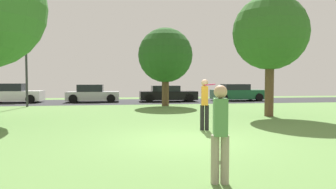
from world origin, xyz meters
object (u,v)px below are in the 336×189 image
at_px(person_thrower, 205,102).
at_px(parked_car_white, 13,94).
at_px(parked_car_green, 237,93).
at_px(birch_tree_lone, 270,33).
at_px(oak_tree_right, 165,56).
at_px(parked_car_black, 168,94).
at_px(frisbee_disc, 210,85).
at_px(person_catcher, 220,130).
at_px(street_lamp_post, 27,72).
at_px(parked_car_silver, 93,94).

bearing_deg(person_thrower, parked_car_white, -129.89).
height_order(parked_car_white, parked_car_green, parked_car_white).
distance_m(birch_tree_lone, parked_car_green, 11.54).
relative_size(oak_tree_right, birch_tree_lone, 0.91).
bearing_deg(parked_car_black, birch_tree_lone, -72.81).
xyz_separation_m(frisbee_disc, parked_car_black, (1.46, 16.73, -1.00)).
bearing_deg(person_catcher, person_thrower, 0.00).
height_order(birch_tree_lone, street_lamp_post, birch_tree_lone).
distance_m(oak_tree_right, person_thrower, 10.32).
xyz_separation_m(birch_tree_lone, parked_car_green, (2.66, 10.73, -3.28)).
bearing_deg(parked_car_white, birch_tree_lone, -36.21).
distance_m(oak_tree_right, street_lamp_post, 9.04).
bearing_deg(parked_car_silver, parked_car_black, -3.05).
bearing_deg(birch_tree_lone, parked_car_white, 143.79).
relative_size(person_thrower, parked_car_silver, 0.43).
relative_size(parked_car_green, street_lamp_post, 0.96).
bearing_deg(street_lamp_post, parked_car_silver, 45.28).
bearing_deg(oak_tree_right, parked_car_black, 79.35).
xyz_separation_m(oak_tree_right, street_lamp_post, (-8.96, 0.54, -1.12)).
relative_size(oak_tree_right, parked_car_green, 1.20).
bearing_deg(person_thrower, person_catcher, -0.00).
xyz_separation_m(parked_car_black, parked_car_green, (5.95, 0.11, 0.05)).
relative_size(person_thrower, parked_car_green, 0.40).
bearing_deg(person_catcher, frisbee_disc, 0.00).
bearing_deg(birch_tree_lone, person_thrower, -140.19).
bearing_deg(birch_tree_lone, street_lamp_post, 151.25).
bearing_deg(parked_car_white, person_thrower, -52.80).
height_order(person_catcher, parked_car_white, person_catcher).
height_order(parked_car_white, street_lamp_post, street_lamp_post).
bearing_deg(parked_car_silver, oak_tree_right, -39.90).
height_order(person_catcher, parked_car_green, person_catcher).
distance_m(frisbee_disc, parked_car_silver, 17.66).
distance_m(person_thrower, parked_car_white, 18.27).
distance_m(parked_car_white, street_lamp_post, 4.80).
bearing_deg(parked_car_silver, frisbee_disc, -75.25).
bearing_deg(parked_car_white, parked_car_silver, -1.67).
bearing_deg(parked_car_white, street_lamp_post, -61.31).
height_order(parked_car_black, street_lamp_post, street_lamp_post).
distance_m(birch_tree_lone, parked_car_black, 11.60).
xyz_separation_m(oak_tree_right, birch_tree_lone, (4.04, -6.60, 0.56)).
relative_size(birch_tree_lone, frisbee_disc, 16.51).
relative_size(parked_car_white, parked_car_silver, 1.03).
xyz_separation_m(oak_tree_right, parked_car_green, (6.71, 4.14, -2.72)).
xyz_separation_m(person_thrower, parked_car_green, (6.79, 14.18, -0.32)).
bearing_deg(street_lamp_post, parked_car_white, 118.69).
bearing_deg(person_thrower, frisbee_disc, -0.00).
height_order(person_thrower, person_catcher, person_thrower).
height_order(frisbee_disc, street_lamp_post, street_lamp_post).
xyz_separation_m(frisbee_disc, parked_car_green, (7.41, 16.85, -0.95)).
bearing_deg(person_catcher, parked_car_silver, 24.21).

